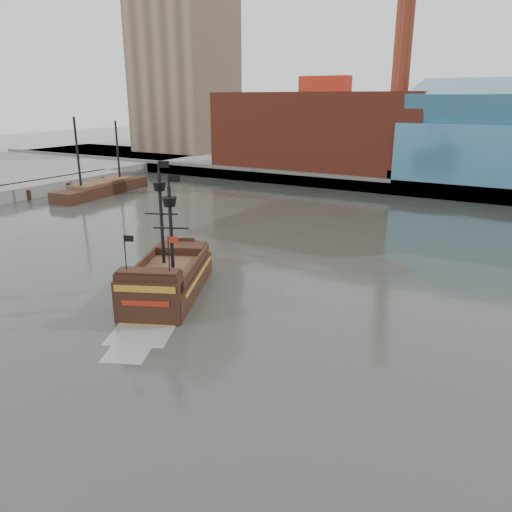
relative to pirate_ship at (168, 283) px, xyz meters
The scene contains 7 objects.
ground 11.01m from the pirate_ship, 41.05° to the right, with size 400.00×400.00×0.00m, color #2A2D28.
promenade_far 85.21m from the pirate_ship, 84.44° to the left, with size 220.00×60.00×2.00m, color slate.
seawall 55.92m from the pirate_ship, 81.51° to the left, with size 220.00×1.00×2.60m, color #4C4C49.
pier 54.72m from the pirate_ship, 155.37° to the left, with size 6.00×40.00×2.00m, color slate.
skyline 81.97m from the pirate_ship, 80.13° to the left, with size 149.00×45.00×62.00m.
pirate_ship is the anchor object (origin of this frame).
docked_vessel 49.88m from the pirate_ship, 142.88° to the left, with size 7.27×20.69×13.78m.
Camera 1 is at (18.01, -23.10, 15.95)m, focal length 35.00 mm.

